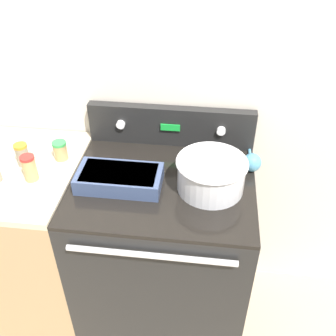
{
  "coord_description": "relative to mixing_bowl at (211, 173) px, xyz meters",
  "views": [
    {
      "loc": [
        0.18,
        -0.96,
        1.98
      ],
      "look_at": [
        0.02,
        0.34,
        0.99
      ],
      "focal_mm": 42.0,
      "sensor_mm": 36.0,
      "label": 1
    }
  ],
  "objects": [
    {
      "name": "spice_jar_orange_cap",
      "position": [
        -0.82,
        0.05,
        -0.01
      ],
      "size": [
        0.06,
        0.06,
        0.1
      ],
      "color": "gray",
      "rests_on": "side_counter"
    },
    {
      "name": "kitchen_wall",
      "position": [
        -0.2,
        0.38,
        0.24
      ],
      "size": [
        8.0,
        0.05,
        2.5
      ],
      "color": "beige",
      "rests_on": "ground_plane"
    },
    {
      "name": "ladle",
      "position": [
        0.17,
        0.16,
        -0.04
      ],
      "size": [
        0.08,
        0.28,
        0.08
      ],
      "color": "teal",
      "rests_on": "stove_range"
    },
    {
      "name": "stove_range",
      "position": [
        -0.2,
        0.02,
        -0.55
      ],
      "size": [
        0.78,
        0.67,
        0.93
      ],
      "color": "black",
      "rests_on": "ground_plane"
    },
    {
      "name": "mixing_bowl",
      "position": [
        0.0,
        0.0,
        0.0
      ],
      "size": [
        0.29,
        0.29,
        0.14
      ],
      "color": "silver",
      "rests_on": "stove_range"
    },
    {
      "name": "control_panel",
      "position": [
        -0.2,
        0.32,
        0.02
      ],
      "size": [
        0.78,
        0.07,
        0.19
      ],
      "color": "black",
      "rests_on": "stove_range"
    },
    {
      "name": "spice_jar_green_cap",
      "position": [
        -0.67,
        0.11,
        -0.02
      ],
      "size": [
        0.06,
        0.06,
        0.09
      ],
      "color": "tan",
      "rests_on": "side_counter"
    },
    {
      "name": "spice_jar_red_cap",
      "position": [
        -0.75,
        -0.05,
        -0.01
      ],
      "size": [
        0.06,
        0.06,
        0.12
      ],
      "color": "tan",
      "rests_on": "side_counter"
    },
    {
      "name": "casserole_dish",
      "position": [
        -0.37,
        -0.03,
        -0.04
      ],
      "size": [
        0.35,
        0.18,
        0.07
      ],
      "color": "#38476B",
      "rests_on": "stove_range"
    },
    {
      "name": "side_counter",
      "position": [
        -0.89,
        0.02,
        -0.54
      ],
      "size": [
        0.61,
        0.64,
        0.95
      ],
      "color": "tan",
      "rests_on": "ground_plane"
    }
  ]
}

